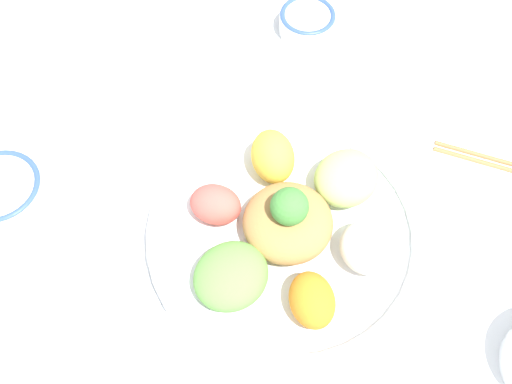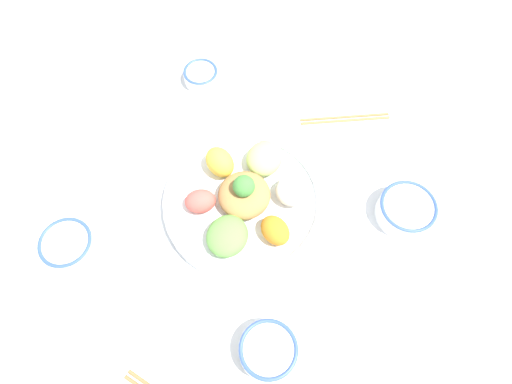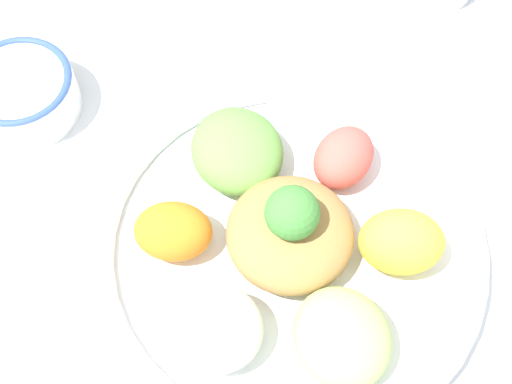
{
  "view_description": "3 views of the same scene",
  "coord_description": "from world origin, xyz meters",
  "px_view_note": "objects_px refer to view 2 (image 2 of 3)",
  "views": [
    {
      "loc": [
        -0.14,
        0.3,
        0.66
      ],
      "look_at": [
        0.04,
        0.03,
        0.09
      ],
      "focal_mm": 42.0,
      "sensor_mm": 36.0,
      "label": 1
    },
    {
      "loc": [
        -0.08,
        0.38,
        0.81
      ],
      "look_at": [
        -0.02,
        0.0,
        0.02
      ],
      "focal_mm": 30.0,
      "sensor_mm": 36.0,
      "label": 2
    },
    {
      "loc": [
        -0.18,
        -0.14,
        0.57
      ],
      "look_at": [
        -0.0,
        0.06,
        0.07
      ],
      "focal_mm": 50.0,
      "sensor_mm": 36.0,
      "label": 3
    }
  ],
  "objects_px": {
    "sauce_bowl_red": "(268,350)",
    "sauce_bowl_dark": "(406,211)",
    "serving_spoon_extra": "(140,107)",
    "salad_platter": "(247,199)",
    "rice_bowl_blue": "(201,75)",
    "rice_bowl_plain": "(67,244)",
    "chopsticks_pair_near": "(345,118)",
    "serving_spoon_main": "(128,304)"
  },
  "relations": [
    {
      "from": "rice_bowl_blue",
      "to": "serving_spoon_extra",
      "type": "relative_size",
      "value": 0.65
    },
    {
      "from": "rice_bowl_blue",
      "to": "sauce_bowl_dark",
      "type": "bearing_deg",
      "value": 148.79
    },
    {
      "from": "rice_bowl_plain",
      "to": "serving_spoon_extra",
      "type": "xyz_separation_m",
      "value": [
        -0.05,
        -0.35,
        -0.02
      ]
    },
    {
      "from": "sauce_bowl_red",
      "to": "sauce_bowl_dark",
      "type": "distance_m",
      "value": 0.38
    },
    {
      "from": "salad_platter",
      "to": "rice_bowl_plain",
      "type": "height_order",
      "value": "salad_platter"
    },
    {
      "from": "sauce_bowl_red",
      "to": "sauce_bowl_dark",
      "type": "height_order",
      "value": "sauce_bowl_dark"
    },
    {
      "from": "chopsticks_pair_near",
      "to": "serving_spoon_main",
      "type": "height_order",
      "value": "chopsticks_pair_near"
    },
    {
      "from": "sauce_bowl_red",
      "to": "sauce_bowl_dark",
      "type": "xyz_separation_m",
      "value": [
        -0.24,
        -0.3,
        0.0
      ]
    },
    {
      "from": "rice_bowl_blue",
      "to": "chopsticks_pair_near",
      "type": "relative_size",
      "value": 0.4
    },
    {
      "from": "chopsticks_pair_near",
      "to": "serving_spoon_main",
      "type": "xyz_separation_m",
      "value": [
        0.38,
        0.48,
        -0.0
      ]
    },
    {
      "from": "serving_spoon_main",
      "to": "serving_spoon_extra",
      "type": "xyz_separation_m",
      "value": [
        0.1,
        -0.44,
        0.0
      ]
    },
    {
      "from": "sauce_bowl_red",
      "to": "sauce_bowl_dark",
      "type": "relative_size",
      "value": 0.9
    },
    {
      "from": "sauce_bowl_red",
      "to": "chopsticks_pair_near",
      "type": "relative_size",
      "value": 0.5
    },
    {
      "from": "salad_platter",
      "to": "rice_bowl_plain",
      "type": "xyz_separation_m",
      "value": [
        0.33,
        0.14,
        -0.01
      ]
    },
    {
      "from": "sauce_bowl_dark",
      "to": "serving_spoon_extra",
      "type": "distance_m",
      "value": 0.63
    },
    {
      "from": "sauce_bowl_dark",
      "to": "chopsticks_pair_near",
      "type": "xyz_separation_m",
      "value": [
        0.13,
        -0.23,
        -0.02
      ]
    },
    {
      "from": "rice_bowl_plain",
      "to": "rice_bowl_blue",
      "type": "bearing_deg",
      "value": -110.98
    },
    {
      "from": "salad_platter",
      "to": "chopsticks_pair_near",
      "type": "bearing_deg",
      "value": -127.46
    },
    {
      "from": "salad_platter",
      "to": "rice_bowl_plain",
      "type": "bearing_deg",
      "value": 23.11
    },
    {
      "from": "rice_bowl_blue",
      "to": "serving_spoon_extra",
      "type": "distance_m",
      "value": 0.16
    },
    {
      "from": "sauce_bowl_red",
      "to": "serving_spoon_extra",
      "type": "distance_m",
      "value": 0.61
    },
    {
      "from": "chopsticks_pair_near",
      "to": "serving_spoon_main",
      "type": "bearing_deg",
      "value": 38.65
    },
    {
      "from": "rice_bowl_blue",
      "to": "rice_bowl_plain",
      "type": "relative_size",
      "value": 0.79
    },
    {
      "from": "rice_bowl_blue",
      "to": "rice_bowl_plain",
      "type": "xyz_separation_m",
      "value": [
        0.17,
        0.45,
        -0.0
      ]
    },
    {
      "from": "sauce_bowl_dark",
      "to": "salad_platter",
      "type": "bearing_deg",
      "value": 3.7
    },
    {
      "from": "serving_spoon_main",
      "to": "chopsticks_pair_near",
      "type": "bearing_deg",
      "value": -46.71
    },
    {
      "from": "sauce_bowl_dark",
      "to": "serving_spoon_extra",
      "type": "relative_size",
      "value": 0.9
    },
    {
      "from": "salad_platter",
      "to": "rice_bowl_blue",
      "type": "bearing_deg",
      "value": -62.79
    },
    {
      "from": "rice_bowl_blue",
      "to": "chopsticks_pair_near",
      "type": "xyz_separation_m",
      "value": [
        -0.35,
        0.06,
        -0.02
      ]
    },
    {
      "from": "sauce_bowl_red",
      "to": "rice_bowl_blue",
      "type": "relative_size",
      "value": 1.25
    },
    {
      "from": "serving_spoon_extra",
      "to": "chopsticks_pair_near",
      "type": "bearing_deg",
      "value": 160.66
    },
    {
      "from": "rice_bowl_plain",
      "to": "chopsticks_pair_near",
      "type": "relative_size",
      "value": 0.51
    },
    {
      "from": "rice_bowl_plain",
      "to": "salad_platter",
      "type": "bearing_deg",
      "value": -156.89
    },
    {
      "from": "salad_platter",
      "to": "rice_bowl_blue",
      "type": "relative_size",
      "value": 4.05
    },
    {
      "from": "rice_bowl_plain",
      "to": "chopsticks_pair_near",
      "type": "xyz_separation_m",
      "value": [
        -0.52,
        -0.39,
        -0.01
      ]
    },
    {
      "from": "serving_spoon_main",
      "to": "serving_spoon_extra",
      "type": "bearing_deg",
      "value": 3.77
    },
    {
      "from": "sauce_bowl_red",
      "to": "rice_bowl_blue",
      "type": "xyz_separation_m",
      "value": [
        0.24,
        -0.59,
        -0.01
      ]
    },
    {
      "from": "salad_platter",
      "to": "sauce_bowl_dark",
      "type": "bearing_deg",
      "value": -176.3
    },
    {
      "from": "rice_bowl_blue",
      "to": "serving_spoon_main",
      "type": "distance_m",
      "value": 0.54
    },
    {
      "from": "sauce_bowl_dark",
      "to": "serving_spoon_main",
      "type": "distance_m",
      "value": 0.57
    },
    {
      "from": "sauce_bowl_red",
      "to": "chopsticks_pair_near",
      "type": "bearing_deg",
      "value": -101.65
    },
    {
      "from": "salad_platter",
      "to": "sauce_bowl_red",
      "type": "bearing_deg",
      "value": 106.08
    }
  ]
}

